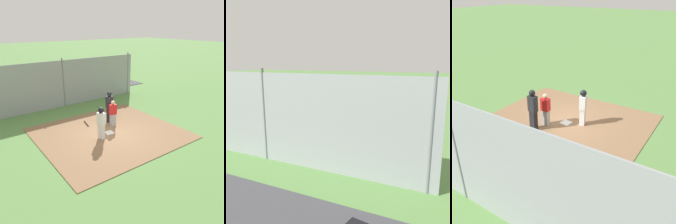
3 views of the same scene
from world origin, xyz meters
The scene contains 10 objects.
ground_plane centered at (0.00, 0.00, 0.00)m, with size 140.00×140.00×0.00m, color #5B8947.
dirt_infield centered at (0.00, 0.00, 0.01)m, with size 7.20×6.40×0.03m, color #896647.
home_plate centered at (0.00, 0.00, 0.04)m, with size 0.44×0.44×0.02m, color white.
catcher centered at (-0.68, -0.62, 0.80)m, with size 0.39×0.27×1.50m.
umpire centered at (-0.88, -1.24, 1.01)m, with size 0.41×0.31×1.84m.
runner centered at (0.70, 0.29, 0.98)m, with size 0.35×0.43×1.67m.
baseball_bat centered at (0.42, -1.73, 0.06)m, with size 0.06×0.06×0.78m, color black.
backstop_fence centered at (0.00, -5.50, 1.60)m, with size 12.00×0.10×3.35m.
parking_lot centered at (0.00, -9.72, 0.02)m, with size 18.00×5.20×0.04m, color #424247.
parked_car_white centered at (-5.72, -9.57, 0.61)m, with size 4.28×2.04×1.28m.
Camera 1 is at (6.32, 9.02, 5.42)m, focal length 36.82 mm.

